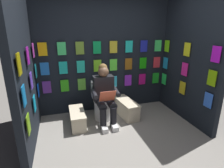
{
  "coord_description": "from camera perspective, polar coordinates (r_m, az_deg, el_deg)",
  "views": [
    {
      "loc": [
        0.97,
        2.11,
        1.85
      ],
      "look_at": [
        0.07,
        -0.95,
        0.85
      ],
      "focal_mm": 28.79,
      "sensor_mm": 36.0,
      "label": 1
    }
  ],
  "objects": [
    {
      "name": "person_reading",
      "position": [
        3.54,
        -2.32,
        -3.29
      ],
      "size": [
        0.52,
        0.68,
        1.19
      ],
      "rotation": [
        0.0,
        0.0,
        -0.0
      ],
      "color": "black",
      "rests_on": "ground"
    },
    {
      "name": "display_wall_back",
      "position": [
        4.06,
        -2.38,
        8.61
      ],
      "size": [
        3.03,
        0.14,
        2.47
      ],
      "color": "black",
      "rests_on": "ground"
    },
    {
      "name": "comic_longbox_near",
      "position": [
        3.97,
        4.46,
        -7.58
      ],
      "size": [
        0.39,
        0.79,
        0.35
      ],
      "rotation": [
        0.0,
        0.0,
        0.12
      ],
      "color": "beige",
      "rests_on": "ground"
    },
    {
      "name": "ground_plane",
      "position": [
        2.97,
        6.97,
        -21.3
      ],
      "size": [
        30.0,
        30.0,
        0.0
      ],
      "primitive_type": "plane",
      "color": "gray"
    },
    {
      "name": "comic_longbox_far",
      "position": [
        3.65,
        -10.91,
        -10.61
      ],
      "size": [
        0.28,
        0.68,
        0.31
      ],
      "rotation": [
        0.0,
        0.0,
        0.0
      ],
      "color": "beige",
      "rests_on": "ground"
    },
    {
      "name": "display_wall_right",
      "position": [
        3.09,
        -26.17,
        4.04
      ],
      "size": [
        0.14,
        1.73,
        2.47
      ],
      "color": "black",
      "rests_on": "ground"
    },
    {
      "name": "toilet",
      "position": [
        3.85,
        -3.09,
        -5.95
      ],
      "size": [
        0.41,
        0.55,
        0.77
      ],
      "rotation": [
        0.0,
        0.0,
        -0.0
      ],
      "color": "white",
      "rests_on": "ground"
    },
    {
      "name": "display_wall_left",
      "position": [
        3.93,
        23.31,
        6.92
      ],
      "size": [
        0.14,
        1.73,
        2.47
      ],
      "color": "black",
      "rests_on": "ground"
    }
  ]
}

